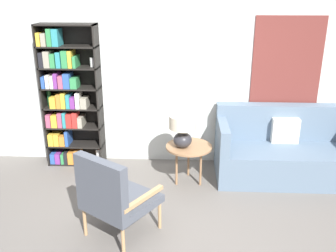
{
  "coord_description": "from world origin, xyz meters",
  "views": [
    {
      "loc": [
        0.12,
        -3.09,
        2.43
      ],
      "look_at": [
        -0.08,
        1.02,
        0.9
      ],
      "focal_mm": 40.0,
      "sensor_mm": 36.0,
      "label": 1
    }
  ],
  "objects_px": {
    "bookshelf": "(67,98)",
    "table_lamp": "(183,128)",
    "armchair": "(112,194)",
    "couch": "(285,152)",
    "side_table": "(189,149)"
  },
  "relations": [
    {
      "from": "armchair",
      "to": "table_lamp",
      "type": "height_order",
      "value": "table_lamp"
    },
    {
      "from": "side_table",
      "to": "table_lamp",
      "type": "distance_m",
      "value": 0.31
    },
    {
      "from": "side_table",
      "to": "armchair",
      "type": "bearing_deg",
      "value": -121.75
    },
    {
      "from": "armchair",
      "to": "bookshelf",
      "type": "bearing_deg",
      "value": 118.52
    },
    {
      "from": "armchair",
      "to": "table_lamp",
      "type": "relative_size",
      "value": 2.21
    },
    {
      "from": "bookshelf",
      "to": "table_lamp",
      "type": "bearing_deg",
      "value": -18.57
    },
    {
      "from": "bookshelf",
      "to": "side_table",
      "type": "distance_m",
      "value": 1.85
    },
    {
      "from": "couch",
      "to": "side_table",
      "type": "relative_size",
      "value": 3.09
    },
    {
      "from": "armchair",
      "to": "side_table",
      "type": "height_order",
      "value": "armchair"
    },
    {
      "from": "bookshelf",
      "to": "side_table",
      "type": "bearing_deg",
      "value": -16.47
    },
    {
      "from": "couch",
      "to": "table_lamp",
      "type": "height_order",
      "value": "table_lamp"
    },
    {
      "from": "bookshelf",
      "to": "table_lamp",
      "type": "xyz_separation_m",
      "value": [
        1.62,
        -0.54,
        -0.22
      ]
    },
    {
      "from": "side_table",
      "to": "table_lamp",
      "type": "xyz_separation_m",
      "value": [
        -0.08,
        -0.04,
        0.3
      ]
    },
    {
      "from": "bookshelf",
      "to": "side_table",
      "type": "height_order",
      "value": "bookshelf"
    },
    {
      "from": "bookshelf",
      "to": "armchair",
      "type": "xyz_separation_m",
      "value": [
        0.94,
        -1.74,
        -0.48
      ]
    }
  ]
}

